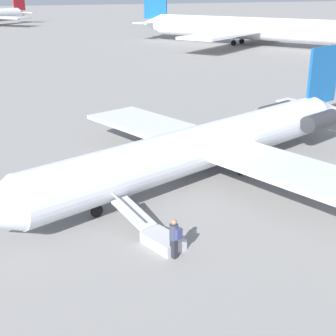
{
  "coord_description": "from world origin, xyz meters",
  "views": [
    {
      "loc": [
        12.34,
        21.79,
        10.28
      ],
      "look_at": [
        2.95,
        1.72,
        1.75
      ],
      "focal_mm": 50.0,
      "sensor_mm": 36.0,
      "label": 1
    }
  ],
  "objects_px": {
    "passenger": "(175,236)",
    "airplane_main": "(213,143)",
    "airplane_far_right": "(255,28)",
    "boarding_stairs": "(157,235)"
  },
  "relations": [
    {
      "from": "airplane_far_right",
      "to": "passenger",
      "type": "bearing_deg",
      "value": -68.68
    },
    {
      "from": "airplane_far_right",
      "to": "boarding_stairs",
      "type": "relative_size",
      "value": 11.84
    },
    {
      "from": "airplane_main",
      "to": "passenger",
      "type": "bearing_deg",
      "value": 33.75
    },
    {
      "from": "passenger",
      "to": "airplane_far_right",
      "type": "bearing_deg",
      "value": -53.91
    },
    {
      "from": "airplane_main",
      "to": "passenger",
      "type": "xyz_separation_m",
      "value": [
        5.97,
        7.23,
        -0.96
      ]
    },
    {
      "from": "airplane_main",
      "to": "airplane_far_right",
      "type": "relative_size",
      "value": 0.57
    },
    {
      "from": "passenger",
      "to": "airplane_main",
      "type": "bearing_deg",
      "value": -56.25
    },
    {
      "from": "boarding_stairs",
      "to": "airplane_far_right",
      "type": "bearing_deg",
      "value": -54.65
    },
    {
      "from": "airplane_far_right",
      "to": "boarding_stairs",
      "type": "bearing_deg",
      "value": -69.43
    },
    {
      "from": "airplane_main",
      "to": "airplane_far_right",
      "type": "xyz_separation_m",
      "value": [
        -40.61,
        -54.08,
        1.22
      ]
    }
  ]
}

